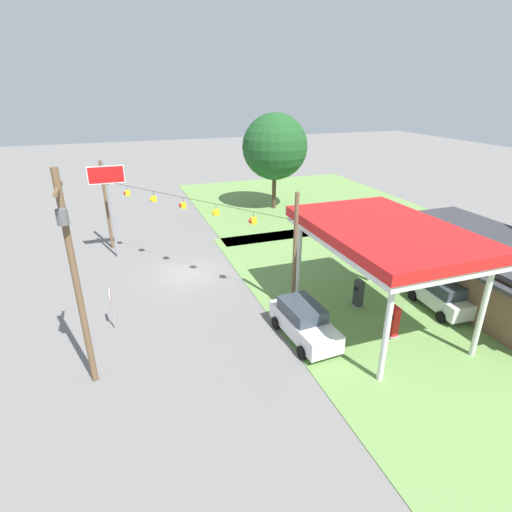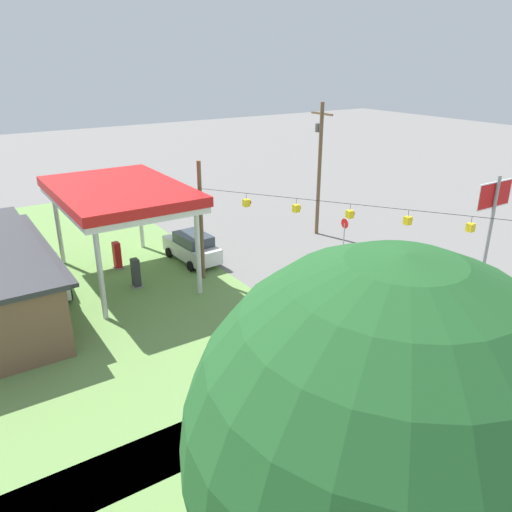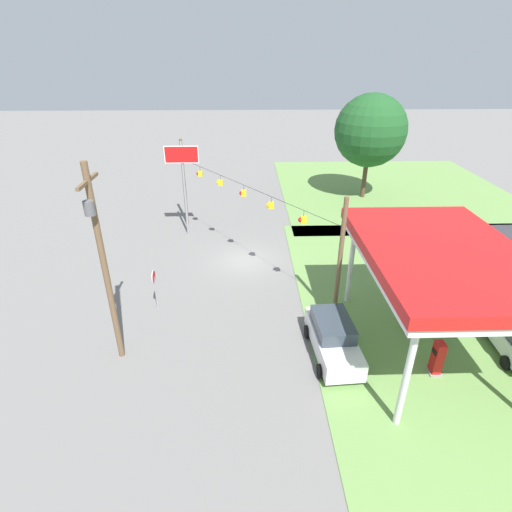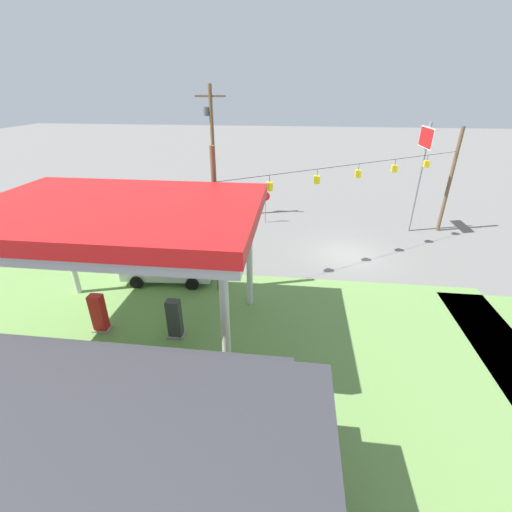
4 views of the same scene
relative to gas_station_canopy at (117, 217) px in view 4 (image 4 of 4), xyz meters
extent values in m
plane|color=slate|center=(-9.79, -8.87, -5.25)|extent=(160.00, 160.00, 0.00)
cube|color=silver|center=(0.00, 0.00, -0.21)|extent=(10.03, 6.67, 0.35)
cube|color=red|center=(0.00, 0.00, 0.24)|extent=(10.23, 6.87, 0.55)
cylinder|color=silver|center=(-4.42, -2.73, -2.82)|extent=(0.28, 0.28, 4.87)
cylinder|color=silver|center=(4.42, -2.73, -2.82)|extent=(0.28, 0.28, 4.87)
cylinder|color=silver|center=(-4.42, 2.73, -2.82)|extent=(0.28, 0.28, 4.87)
cube|color=#333338|center=(-0.27, 4.61, -2.10)|extent=(12.51, 0.70, 0.20)
cube|color=gray|center=(-1.66, 0.00, -5.19)|extent=(0.71, 0.56, 0.12)
cube|color=#333338|center=(-1.66, 0.00, -4.31)|extent=(0.55, 0.40, 1.65)
cube|color=black|center=(-1.66, -0.21, -3.97)|extent=(0.39, 0.03, 0.24)
cube|color=gray|center=(1.66, 0.00, -5.19)|extent=(0.71, 0.56, 0.12)
cube|color=red|center=(1.66, 0.00, -4.31)|extent=(0.55, 0.40, 1.65)
cube|color=black|center=(1.66, -0.21, -3.97)|extent=(0.39, 0.03, 0.24)
cube|color=white|center=(0.25, -4.56, -4.44)|extent=(4.83, 2.15, 0.95)
cube|color=#333D47|center=(-0.04, -4.58, -3.63)|extent=(2.70, 1.87, 0.67)
cylinder|color=black|center=(1.64, -3.52, -4.91)|extent=(0.69, 0.26, 0.68)
cylinder|color=black|center=(1.77, -5.41, -4.91)|extent=(0.69, 0.26, 0.68)
cylinder|color=black|center=(-1.28, -3.71, -4.91)|extent=(0.69, 0.26, 0.68)
cylinder|color=black|center=(-1.15, -5.60, -4.91)|extent=(0.69, 0.26, 0.68)
cube|color=white|center=(0.20, 4.56, -4.45)|extent=(4.41, 2.17, 0.92)
cube|color=#333D47|center=(0.46, 4.54, -3.66)|extent=(2.48, 1.88, 0.68)
cylinder|color=black|center=(-1.19, 3.72, -4.91)|extent=(0.69, 0.27, 0.68)
cylinder|color=black|center=(-1.05, 5.60, -4.91)|extent=(0.69, 0.27, 0.68)
cylinder|color=black|center=(1.45, 3.51, -4.91)|extent=(0.69, 0.27, 0.68)
cylinder|color=black|center=(1.60, 5.40, -4.91)|extent=(0.69, 0.27, 0.68)
cylinder|color=#99999E|center=(-4.09, -14.03, -4.20)|extent=(0.08, 0.08, 2.10)
cylinder|color=white|center=(-4.09, -14.03, -3.15)|extent=(0.80, 0.03, 0.80)
cylinder|color=red|center=(-4.09, -14.03, -3.15)|extent=(0.70, 0.03, 0.70)
cylinder|color=gray|center=(-14.73, -13.54, -1.51)|extent=(0.18, 0.18, 7.47)
cube|color=white|center=(-14.63, -13.54, 1.27)|extent=(0.06, 2.58, 1.30)
cube|color=red|center=(-14.63, -13.54, 1.27)|extent=(0.07, 2.46, 1.18)
cylinder|color=brown|center=(0.00, -15.03, -0.39)|extent=(0.28, 0.28, 9.72)
cube|color=brown|center=(0.00, -15.03, 3.66)|extent=(2.20, 0.14, 0.14)
cylinder|color=#59595B|center=(0.35, -15.03, 2.66)|extent=(0.44, 0.44, 0.60)
cylinder|color=brown|center=(-16.89, -13.87, -1.64)|extent=(0.24, 0.24, 7.23)
cylinder|color=brown|center=(-2.68, -3.87, -1.64)|extent=(0.24, 0.24, 7.23)
cylinder|color=black|center=(-9.79, -8.87, 0.39)|extent=(14.22, 10.02, 0.02)
cylinder|color=black|center=(-14.52, -12.20, 0.22)|extent=(0.02, 0.02, 0.35)
cube|color=yellow|center=(-14.52, -12.20, -0.16)|extent=(0.32, 0.32, 0.40)
sphere|color=red|center=(-14.52, -12.37, -0.16)|extent=(0.28, 0.28, 0.28)
cylinder|color=black|center=(-12.15, -10.54, 0.22)|extent=(0.02, 0.02, 0.35)
cube|color=yellow|center=(-12.15, -10.54, -0.16)|extent=(0.32, 0.32, 0.40)
sphere|color=yellow|center=(-12.15, -10.71, -0.16)|extent=(0.28, 0.28, 0.28)
cylinder|color=black|center=(-9.79, -8.87, 0.22)|extent=(0.02, 0.02, 0.35)
cube|color=yellow|center=(-9.79, -8.87, -0.16)|extent=(0.32, 0.32, 0.40)
sphere|color=red|center=(-9.79, -9.04, -0.16)|extent=(0.28, 0.28, 0.28)
cylinder|color=black|center=(-7.42, -7.20, 0.22)|extent=(0.02, 0.02, 0.35)
cube|color=yellow|center=(-7.42, -7.20, -0.16)|extent=(0.32, 0.32, 0.40)
sphere|color=yellow|center=(-7.42, -7.37, -0.16)|extent=(0.28, 0.28, 0.28)
cylinder|color=black|center=(-5.05, -5.54, 0.22)|extent=(0.02, 0.02, 0.35)
cube|color=yellow|center=(-5.05, -5.54, -0.16)|extent=(0.32, 0.32, 0.40)
sphere|color=red|center=(-5.05, -5.71, -0.16)|extent=(0.28, 0.28, 0.28)
camera|label=1|loc=(16.31, -12.99, 7.16)|focal=28.00mm
camera|label=2|loc=(-27.79, 8.70, 7.43)|focal=35.00mm
camera|label=3|loc=(15.57, -8.77, 8.33)|focal=28.00mm
camera|label=4|loc=(-6.34, 11.01, 4.19)|focal=24.00mm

